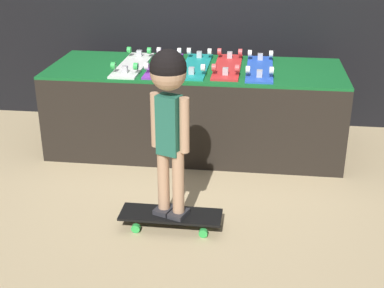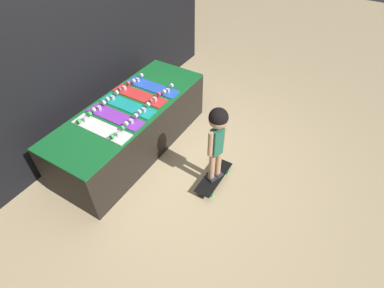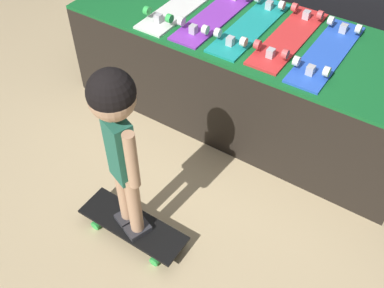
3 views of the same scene
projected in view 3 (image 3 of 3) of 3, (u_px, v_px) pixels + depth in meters
ground_plane at (198, 161)px, 2.84m from camera, size 16.00×16.00×0.00m
display_rack at (245, 73)px, 2.94m from camera, size 2.25×0.83×0.67m
skateboard_white_on_rack at (181, 5)px, 2.87m from camera, size 0.20×0.74×0.09m
skateboard_purple_on_rack at (215, 15)px, 2.78m from camera, size 0.20×0.74×0.09m
skateboard_teal_on_rack at (250, 26)px, 2.69m from camera, size 0.20×0.74×0.09m
skateboard_red_on_rack at (289, 36)px, 2.61m from camera, size 0.20×0.74×0.09m
skateboard_blue_on_rack at (327, 52)px, 2.50m from camera, size 0.20×0.74×0.09m
skateboard_on_floor at (134, 226)px, 2.41m from camera, size 0.61×0.20×0.09m
child at (118, 130)px, 1.90m from camera, size 0.23×0.20×1.00m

